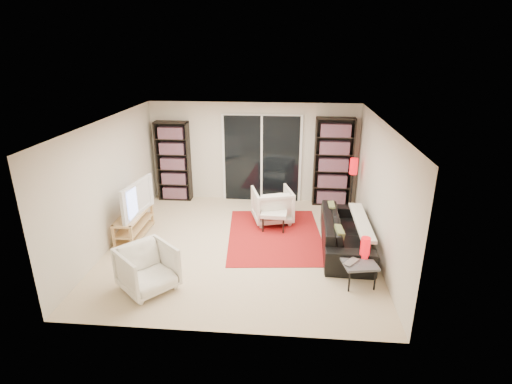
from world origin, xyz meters
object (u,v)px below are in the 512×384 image
sofa (346,232)px  ottoman (274,214)px  bookshelf_left (174,161)px  armchair_front (147,269)px  floor_lamp (353,172)px  tv_stand (134,224)px  side_table (359,264)px  armchair_back (272,205)px  bookshelf_right (333,162)px

sofa → ottoman: size_ratio=4.05×
bookshelf_left → armchair_front: size_ratio=2.45×
floor_lamp → armchair_front: bearing=-137.0°
tv_stand → floor_lamp: floor_lamp is taller
side_table → bookshelf_left: bearing=138.9°
sofa → armchair_back: (-1.45, 1.11, 0.05)m
bookshelf_right → floor_lamp: size_ratio=1.60×
armchair_front → sofa: bearing=-21.0°
tv_stand → floor_lamp: 4.81m
armchair_front → floor_lamp: floor_lamp is taller
tv_stand → side_table: 4.44m
armchair_back → side_table: size_ratio=1.36×
floor_lamp → armchair_back: bearing=-161.9°
tv_stand → sofa: sofa is taller
bookshelf_right → armchair_back: size_ratio=2.54×
bookshelf_right → tv_stand: (-4.10, -2.13, -0.79)m
armchair_front → floor_lamp: bearing=-4.9°
side_table → armchair_front: bearing=-172.4°
bookshelf_left → tv_stand: bookshelf_left is taller
sofa → armchair_back: size_ratio=2.68×
bookshelf_right → armchair_front: bearing=-129.2°
armchair_back → bookshelf_right: bearing=-155.8°
bookshelf_left → armchair_front: (0.66, -3.91, -0.61)m
armchair_back → ottoman: bearing=82.5°
armchair_back → floor_lamp: 1.95m
bookshelf_left → armchair_back: (2.48, -1.15, -0.60)m
sofa → bookshelf_left: bearing=62.1°
sofa → armchair_back: 1.83m
floor_lamp → bookshelf_left: bearing=172.4°
sofa → armchair_front: armchair_front is taller
ottoman → side_table: size_ratio=0.90×
sofa → ottoman: (-1.39, 0.69, 0.02)m
armchair_back → side_table: 2.77m
tv_stand → armchair_back: armchair_back is taller
bookshelf_left → ottoman: 3.05m
bookshelf_right → armchair_front: (-3.19, -3.91, -0.69)m
sofa → bookshelf_right: bearing=3.9°
armchair_back → floor_lamp: bearing=-177.5°
armchair_back → floor_lamp: floor_lamp is taller
bookshelf_left → floor_lamp: bearing=-7.6°
side_table → floor_lamp: size_ratio=0.46×
tv_stand → ottoman: size_ratio=2.28×
tv_stand → armchair_back: size_ratio=1.51×
bookshelf_left → side_table: 5.31m
bookshelf_left → side_table: bookshelf_left is taller
bookshelf_right → sofa: (0.08, -2.26, -0.73)m
bookshelf_left → sofa: 4.57m
tv_stand → sofa: bearing=-1.7°
floor_lamp → sofa: bearing=-100.6°
sofa → side_table: bearing=-175.6°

